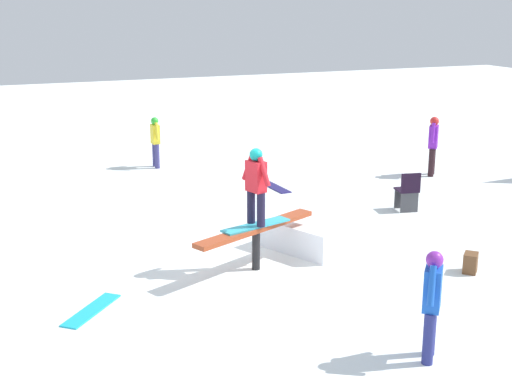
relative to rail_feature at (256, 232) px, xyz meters
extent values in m
plane|color=white|center=(0.00, 0.00, -0.66)|extent=(60.00, 60.00, 0.00)
cylinder|color=black|center=(0.00, 0.00, -0.32)|extent=(0.14, 0.14, 0.70)
cube|color=#A53F1E|center=(0.00, 0.00, 0.07)|extent=(2.54, 1.34, 0.08)
cube|color=white|center=(-1.64, -0.74, -0.40)|extent=(2.26, 2.11, 0.53)
cube|color=#31ACC1|center=(0.00, 0.00, 0.13)|extent=(1.34, 0.64, 0.03)
cylinder|color=#1F1A34|center=(0.04, -0.13, 0.43)|extent=(0.14, 0.14, 0.58)
cylinder|color=#1F1A34|center=(-0.04, 0.13, 0.43)|extent=(0.14, 0.14, 0.58)
cube|color=red|center=(0.00, 0.00, 0.98)|extent=(0.29, 0.38, 0.52)
cylinder|color=red|center=(0.06, -0.20, 1.10)|extent=(0.16, 0.30, 0.48)
cylinder|color=red|center=(-0.06, 0.20, 1.10)|extent=(0.16, 0.30, 0.48)
sphere|color=#109891|center=(0.00, 0.00, 1.35)|extent=(0.22, 0.22, 0.22)
cylinder|color=#3E3C7C|center=(-0.39, -8.27, -0.33)|extent=(0.13, 0.13, 0.67)
cylinder|color=#3E3C7C|center=(-0.39, -8.02, -0.33)|extent=(0.13, 0.13, 0.67)
cube|color=yellow|center=(-0.39, -8.14, 0.26)|extent=(0.19, 0.32, 0.52)
cylinder|color=yellow|center=(-0.39, -8.34, 0.38)|extent=(0.08, 0.19, 0.46)
cylinder|color=yellow|center=(-0.39, -7.94, 0.38)|extent=(0.08, 0.19, 0.46)
sphere|color=green|center=(-0.39, -8.14, 0.63)|extent=(0.20, 0.20, 0.20)
cylinder|color=navy|center=(-0.76, 3.87, -0.32)|extent=(0.14, 0.14, 0.69)
cylinder|color=navy|center=(-0.93, 3.67, -0.32)|extent=(0.14, 0.14, 0.69)
cube|color=blue|center=(-0.84, 3.77, 0.31)|extent=(0.38, 0.40, 0.56)
cylinder|color=blue|center=(-0.70, 3.93, 0.44)|extent=(0.21, 0.23, 0.50)
cylinder|color=blue|center=(-0.98, 3.61, 0.44)|extent=(0.21, 0.23, 0.50)
sphere|color=purple|center=(-0.84, 3.77, 0.70)|extent=(0.22, 0.22, 0.22)
cylinder|color=black|center=(-6.76, -4.37, -0.29)|extent=(0.15, 0.15, 0.74)
cylinder|color=black|center=(-6.94, -4.58, -0.29)|extent=(0.15, 0.15, 0.74)
cube|color=purple|center=(-6.85, -4.48, 0.37)|extent=(0.40, 0.41, 0.59)
cylinder|color=purple|center=(-6.70, -4.31, 0.50)|extent=(0.21, 0.23, 0.52)
cylinder|color=purple|center=(-7.00, -4.64, 0.50)|extent=(0.21, 0.23, 0.52)
sphere|color=red|center=(-6.85, -4.48, 0.77)|extent=(0.23, 0.23, 0.23)
cube|color=navy|center=(-2.52, -5.02, -0.65)|extent=(0.37, 1.51, 0.02)
cube|color=#1AB9D1|center=(2.92, 0.63, -0.65)|extent=(1.04, 1.12, 0.02)
cube|color=#3F3F44|center=(-4.43, -2.19, -0.44)|extent=(0.39, 0.11, 0.44)
cube|color=#3F3F44|center=(-4.36, -1.84, -0.44)|extent=(0.39, 0.11, 0.44)
cube|color=black|center=(-4.40, -2.01, -0.20)|extent=(0.52, 0.52, 0.04)
cube|color=black|center=(-4.36, -1.82, 0.02)|extent=(0.44, 0.12, 0.40)
cube|color=brown|center=(-3.31, 1.53, -0.49)|extent=(0.37, 0.37, 0.34)
camera|label=1|loc=(4.39, 10.60, 3.83)|focal=50.00mm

